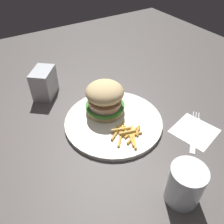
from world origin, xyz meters
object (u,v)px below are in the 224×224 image
Objects in this scene: napkin at (195,131)px; drink_glass at (186,185)px; sandwich at (104,98)px; fries_pile at (128,134)px; fork at (195,130)px; napkin_dispenser at (44,83)px; plate at (112,121)px.

drink_glass is at bearing -54.29° from napkin.
drink_glass is (0.32, 0.01, -0.02)m from sandwich.
fries_pile is 0.19m from napkin.
drink_glass is (0.13, -0.18, 0.04)m from fork.
sandwich reaches higher than fries_pile.
sandwich is 1.25× the size of napkin_dispenser.
napkin is at bearing 65.69° from fries_pile.
plate is 0.24m from napkin.
sandwich is at bearing -137.82° from napkin.
fries_pile reaches higher than plate.
napkin_dispenser is (-0.52, -0.12, 0.00)m from drink_glass.
fries_pile is 0.21m from drink_glass.
plate is 0.27m from napkin_dispenser.
fries_pile is 0.33m from napkin_dispenser.
napkin is at bearing -50.92° from fork.
napkin_dispenser is at bearing -142.80° from napkin.
drink_glass reaches higher than napkin_dispenser.
plate is 0.07m from sandwich.
fries_pile is at bearing -113.90° from fork.
napkin_dispenser is (-0.24, -0.12, 0.04)m from plate.
plate is at bearing -176.53° from fries_pile.
fork is (0.15, 0.18, -0.00)m from plate.
drink_glass reaches higher than fork.
napkin_dispenser is at bearing -158.93° from fries_pile.
plate reaches higher than fork.
plate reaches higher than napkin.
sandwich reaches higher than plate.
sandwich reaches higher than fork.
plate is at bearing -1.75° from sandwich.
sandwich is at bearing -137.48° from fork.
fries_pile is (0.07, 0.00, 0.01)m from plate.
drink_glass is (0.21, 0.00, 0.03)m from fries_pile.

